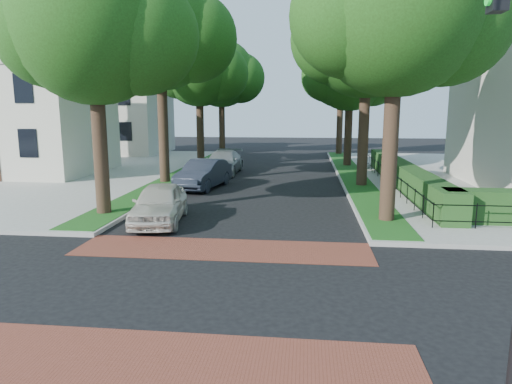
% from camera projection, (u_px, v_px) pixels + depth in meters
% --- Properties ---
extents(ground, '(120.00, 120.00, 0.00)m').
position_uv_depth(ground, '(198.00, 290.00, 10.78)').
color(ground, black).
rests_on(ground, ground).
extents(crosswalk_far, '(9.00, 2.20, 0.01)m').
position_uv_depth(crosswalk_far, '(223.00, 249.00, 13.91)').
color(crosswalk_far, brown).
rests_on(crosswalk_far, ground).
extents(crosswalk_near, '(9.00, 2.20, 0.01)m').
position_uv_depth(crosswalk_near, '(154.00, 364.00, 7.65)').
color(crosswalk_near, brown).
rests_on(crosswalk_near, ground).
extents(grass_strip_ne, '(1.60, 29.80, 0.02)m').
position_uv_depth(grass_strip_ne, '(352.00, 174.00, 28.85)').
color(grass_strip_ne, '#184614').
rests_on(grass_strip_ne, sidewalk_ne).
extents(grass_strip_nw, '(1.60, 29.80, 0.02)m').
position_uv_depth(grass_strip_nw, '(186.00, 172.00, 30.01)').
color(grass_strip_nw, '#184614').
rests_on(grass_strip_nw, sidewalk_nw).
extents(tree_right_near, '(7.75, 6.67, 10.66)m').
position_uv_depth(tree_right_near, '(399.00, 10.00, 15.89)').
color(tree_right_near, black).
rests_on(tree_right_near, sidewalk_ne).
extents(tree_right_mid, '(8.25, 7.09, 11.22)m').
position_uv_depth(tree_right_mid, '(369.00, 36.00, 23.67)').
color(tree_right_mid, black).
rests_on(tree_right_mid, sidewalk_ne).
extents(tree_right_far, '(7.25, 6.23, 9.74)m').
position_uv_depth(tree_right_far, '(351.00, 71.00, 32.64)').
color(tree_right_far, black).
rests_on(tree_right_far, sidewalk_ne).
extents(tree_right_back, '(7.50, 6.45, 10.20)m').
position_uv_depth(tree_right_back, '(342.00, 75.00, 41.38)').
color(tree_right_back, black).
rests_on(tree_right_back, sidewalk_ne).
extents(tree_left_near, '(7.50, 6.45, 10.20)m').
position_uv_depth(tree_left_near, '(98.00, 27.00, 17.13)').
color(tree_left_near, black).
rests_on(tree_left_near, sidewalk_nw).
extents(tree_left_mid, '(8.00, 6.88, 11.48)m').
position_uv_depth(tree_left_mid, '(163.00, 32.00, 24.78)').
color(tree_left_mid, black).
rests_on(tree_left_mid, sidewalk_nw).
extents(tree_left_far, '(7.00, 6.02, 9.86)m').
position_uv_depth(tree_left_far, '(201.00, 70.00, 33.77)').
color(tree_left_far, black).
rests_on(tree_left_far, sidewalk_nw).
extents(tree_left_back, '(7.75, 6.66, 10.44)m').
position_uv_depth(tree_left_back, '(223.00, 75.00, 42.54)').
color(tree_left_back, black).
rests_on(tree_left_back, sidewalk_nw).
extents(hedge_main_road, '(1.00, 18.00, 1.20)m').
position_uv_depth(hedge_main_road, '(403.00, 175.00, 24.49)').
color(hedge_main_road, '#18451A').
rests_on(hedge_main_road, sidewalk_ne).
extents(fence_main_road, '(0.06, 18.00, 0.90)m').
position_uv_depth(fence_main_road, '(388.00, 177.00, 24.60)').
color(fence_main_road, black).
rests_on(fence_main_road, sidewalk_ne).
extents(house_left_near, '(10.00, 9.00, 10.14)m').
position_uv_depth(house_left_near, '(25.00, 96.00, 29.14)').
color(house_left_near, beige).
rests_on(house_left_near, sidewalk_nw).
extents(house_left_far, '(10.00, 9.00, 10.14)m').
position_uv_depth(house_left_far, '(115.00, 100.00, 42.84)').
color(house_left_far, beige).
rests_on(house_left_far, sidewalk_nw).
extents(parked_car_front, '(2.30, 4.53, 1.48)m').
position_uv_depth(parked_car_front, '(159.00, 203.00, 17.07)').
color(parked_car_front, beige).
rests_on(parked_car_front, ground).
extents(parked_car_middle, '(2.42, 4.92, 1.55)m').
position_uv_depth(parked_car_middle, '(203.00, 174.00, 24.55)').
color(parked_car_middle, '#1F242F').
rests_on(parked_car_middle, ground).
extents(parked_car_rear, '(2.19, 5.24, 1.51)m').
position_uv_depth(parked_car_rear, '(223.00, 162.00, 30.13)').
color(parked_car_rear, gray).
rests_on(parked_car_rear, ground).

